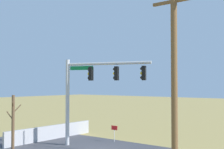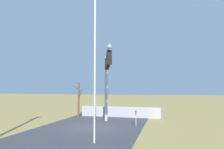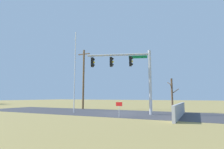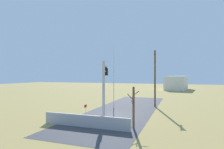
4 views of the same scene
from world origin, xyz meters
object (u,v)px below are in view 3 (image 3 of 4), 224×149
Objects in this scene: flagpole at (75,71)px; open_sign at (119,106)px; utility_pole at (83,78)px; bare_tree at (172,95)px.

open_sign is at bearing -14.47° from flagpole.
utility_pole is 12.22m from bare_tree.
flagpole reaches higher than bare_tree.
bare_tree is at bearing -2.21° from utility_pole.
open_sign is (5.82, -1.50, -3.47)m from flagpole.
flagpole is 6.94m from open_sign.
utility_pole is at bearing 116.09° from flagpole.
utility_pole is 6.86× the size of open_sign.
open_sign is at bearing -117.69° from bare_tree.
bare_tree is (11.96, -0.46, -2.46)m from utility_pole.
bare_tree is at bearing 62.31° from open_sign.
bare_tree is 3.01× the size of open_sign.
flagpole is 2.38× the size of bare_tree.
bare_tree is (9.26, 5.06, -2.48)m from flagpole.
flagpole is at bearing -63.91° from utility_pole.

